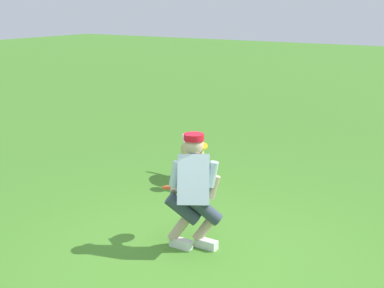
# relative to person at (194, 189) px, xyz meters

# --- Properties ---
(ground_plane) EXTENTS (60.00, 60.00, 0.00)m
(ground_plane) POSITION_rel_person_xyz_m (-0.17, 0.20, -0.70)
(ground_plane) COLOR #437E27
(person) EXTENTS (0.71, 0.54, 1.29)m
(person) POSITION_rel_person_xyz_m (0.00, 0.00, 0.00)
(person) COLOR silver
(person) RESTS_ON ground_plane
(dog) EXTENTS (0.83, 0.74, 0.62)m
(dog) POSITION_rel_person_xyz_m (1.28, -1.95, -0.26)
(dog) COLOR tan
(dog) RESTS_ON ground_plane
(frisbee_flying) EXTENTS (0.32, 0.32, 0.10)m
(frisbee_flying) POSITION_rel_person_xyz_m (1.00, -1.72, -0.06)
(frisbee_flying) COLOR yellow
(frisbee_held) EXTENTS (0.29, 0.28, 0.10)m
(frisbee_held) POSITION_rel_person_xyz_m (0.36, -0.13, -0.09)
(frisbee_held) COLOR #EA451A
(frisbee_held) RESTS_ON person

